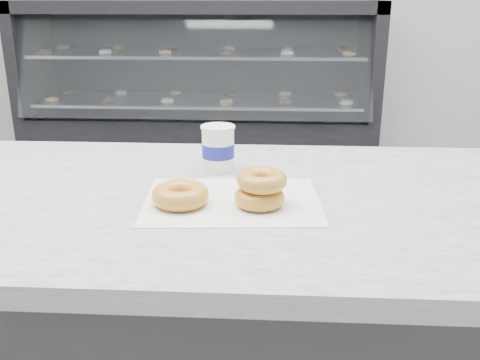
% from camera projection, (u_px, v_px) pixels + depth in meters
% --- Properties ---
extents(display_case, '(2.40, 0.74, 1.25)m').
position_uv_depth(display_case, '(200.00, 112.00, 3.80)').
color(display_case, black).
rests_on(display_case, ground).
extents(wax_paper, '(0.36, 0.28, 0.00)m').
position_uv_depth(wax_paper, '(232.00, 201.00, 1.04)').
color(wax_paper, white).
rests_on(wax_paper, counter).
extents(donut_single, '(0.12, 0.12, 0.04)m').
position_uv_depth(donut_single, '(181.00, 195.00, 1.02)').
color(donut_single, gold).
rests_on(donut_single, wax_paper).
extents(donut_stack, '(0.13, 0.13, 0.07)m').
position_uv_depth(donut_stack, '(261.00, 189.00, 1.01)').
color(donut_stack, gold).
rests_on(donut_stack, wax_paper).
extents(coffee_cup, '(0.08, 0.08, 0.10)m').
position_uv_depth(coffee_cup, '(218.00, 148.00, 1.21)').
color(coffee_cup, white).
rests_on(coffee_cup, counter).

